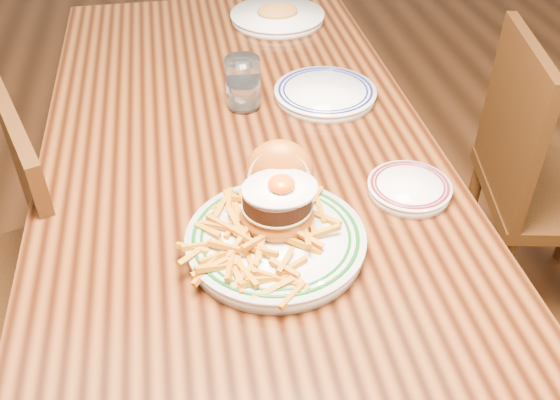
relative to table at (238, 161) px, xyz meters
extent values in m
plane|color=black|center=(0.00, 0.00, -0.66)|extent=(6.00, 6.00, 0.00)
cube|color=black|center=(0.00, 0.00, 0.06)|extent=(0.85, 1.60, 0.05)
cylinder|color=black|center=(-0.36, 0.74, -0.31)|extent=(0.07, 0.07, 0.70)
cylinder|color=black|center=(0.36, 0.74, -0.31)|extent=(0.07, 0.07, 0.70)
cube|color=#41260D|center=(-0.45, -0.05, -0.01)|extent=(0.16, 0.39, 0.43)
cylinder|color=#41260D|center=(-0.40, -0.22, -0.46)|extent=(0.04, 0.04, 0.39)
cylinder|color=#41260D|center=(-0.52, 0.11, -0.46)|extent=(0.04, 0.04, 0.39)
cube|color=#41260D|center=(0.91, 0.03, -0.25)|extent=(0.47, 0.47, 0.04)
cube|color=#41260D|center=(0.73, 0.07, -0.01)|extent=(0.11, 0.40, 0.43)
cylinder|color=#41260D|center=(0.77, 0.24, -0.47)|extent=(0.04, 0.04, 0.39)
cylinder|color=#41260D|center=(0.70, -0.10, -0.47)|extent=(0.04, 0.04, 0.39)
cylinder|color=white|center=(0.02, -0.40, 0.10)|extent=(0.31, 0.31, 0.02)
cylinder|color=white|center=(0.02, -0.40, 0.12)|extent=(0.32, 0.32, 0.01)
torus|color=#0D4C14|center=(0.02, -0.40, 0.12)|extent=(0.29, 0.29, 0.01)
torus|color=#0D4C14|center=(0.02, -0.40, 0.12)|extent=(0.26, 0.26, 0.01)
ellipsoid|color=#9B4D14|center=(0.03, -0.36, 0.13)|extent=(0.13, 0.13, 0.06)
cylinder|color=#D7BA86|center=(0.03, -0.36, 0.16)|extent=(0.13, 0.13, 0.00)
cylinder|color=black|center=(0.03, -0.36, 0.17)|extent=(0.12, 0.12, 0.03)
ellipsoid|color=white|center=(0.03, -0.36, 0.19)|extent=(0.13, 0.11, 0.01)
ellipsoid|color=#EC4F04|center=(0.04, -0.37, 0.21)|extent=(0.05, 0.05, 0.03)
ellipsoid|color=#9B4D14|center=(0.05, -0.29, 0.17)|extent=(0.15, 0.13, 0.14)
cylinder|color=#D7BA86|center=(0.04, -0.31, 0.17)|extent=(0.12, 0.07, 0.11)
cylinder|color=white|center=(0.30, -0.29, 0.10)|extent=(0.16, 0.16, 0.02)
cylinder|color=white|center=(0.30, -0.29, 0.11)|extent=(0.16, 0.16, 0.01)
torus|color=#5B141C|center=(0.30, -0.29, 0.11)|extent=(0.15, 0.15, 0.01)
torus|color=#5B141C|center=(0.30, -0.29, 0.11)|extent=(0.14, 0.14, 0.01)
cube|color=silver|center=(0.32, -0.28, 0.11)|extent=(0.10, 0.05, 0.00)
cylinder|color=white|center=(0.23, 0.10, 0.10)|extent=(0.24, 0.24, 0.02)
cylinder|color=white|center=(0.23, 0.10, 0.11)|extent=(0.25, 0.25, 0.01)
torus|color=#0F134B|center=(0.23, 0.10, 0.11)|extent=(0.23, 0.23, 0.01)
torus|color=#0F134B|center=(0.23, 0.10, 0.11)|extent=(0.21, 0.21, 0.01)
cylinder|color=white|center=(0.03, 0.10, 0.15)|extent=(0.08, 0.08, 0.12)
cylinder|color=silver|center=(0.03, 0.10, 0.12)|extent=(0.07, 0.07, 0.06)
cylinder|color=white|center=(0.19, 0.57, 0.10)|extent=(0.27, 0.27, 0.02)
cylinder|color=white|center=(0.19, 0.57, 0.11)|extent=(0.28, 0.28, 0.01)
ellipsoid|color=#B68034|center=(0.19, 0.57, 0.12)|extent=(0.12, 0.10, 0.04)
camera|label=1|loc=(-0.11, -1.19, 0.85)|focal=40.00mm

